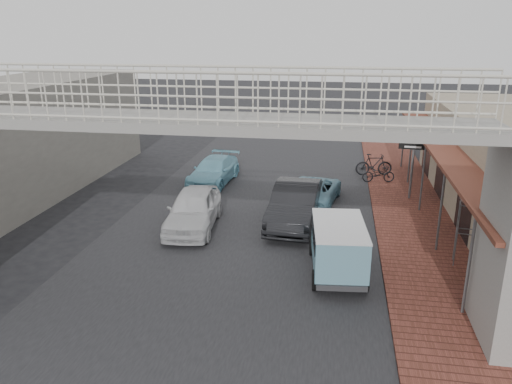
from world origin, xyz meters
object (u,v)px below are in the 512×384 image
(angkot_curb, at_px, (314,190))
(white_hatchback, at_px, (193,209))
(dark_sedan, at_px, (296,204))
(motorcycle_near, at_px, (378,174))
(street_clock, at_px, (470,198))
(motorcycle_far, at_px, (374,165))
(arrow_sign, at_px, (435,140))
(angkot_van, at_px, (338,241))
(angkot_far, at_px, (214,171))

(angkot_curb, bearing_deg, white_hatchback, 47.85)
(dark_sedan, relative_size, motorcycle_near, 3.06)
(dark_sedan, xyz_separation_m, street_clock, (5.56, -2.88, 1.52))
(motorcycle_far, xyz_separation_m, street_clock, (2.20, -9.98, 1.66))
(white_hatchback, height_order, motorcycle_near, white_hatchback)
(arrow_sign, bearing_deg, angkot_van, -112.31)
(angkot_curb, xyz_separation_m, angkot_far, (-5.01, 2.19, 0.03))
(dark_sedan, bearing_deg, angkot_curb, 80.88)
(white_hatchback, distance_m, angkot_curb, 5.65)
(street_clock, bearing_deg, angkot_van, -154.47)
(angkot_curb, bearing_deg, dark_sedan, 85.53)
(arrow_sign, bearing_deg, motorcycle_near, 135.51)
(motorcycle_far, bearing_deg, angkot_van, 161.38)
(angkot_curb, bearing_deg, street_clock, 140.69)
(motorcycle_near, relative_size, motorcycle_far, 0.85)
(angkot_van, height_order, motorcycle_near, angkot_van)
(angkot_van, relative_size, street_clock, 1.34)
(dark_sedan, bearing_deg, street_clock, -24.11)
(angkot_curb, relative_size, motorcycle_near, 2.68)
(angkot_curb, bearing_deg, arrow_sign, -160.94)
(dark_sedan, relative_size, angkot_van, 1.35)
(white_hatchback, height_order, motorcycle_far, white_hatchback)
(dark_sedan, distance_m, arrow_sign, 6.84)
(arrow_sign, bearing_deg, street_clock, -84.72)
(white_hatchback, relative_size, motorcycle_far, 2.33)
(white_hatchback, relative_size, motorcycle_near, 2.75)
(white_hatchback, distance_m, street_clock, 9.64)
(angkot_far, height_order, angkot_van, angkot_van)
(angkot_curb, bearing_deg, motorcycle_far, -113.57)
(white_hatchback, xyz_separation_m, arrow_sign, (9.31, 4.60, 2.02))
(white_hatchback, xyz_separation_m, angkot_van, (5.43, -2.90, 0.34))
(angkot_curb, bearing_deg, motorcycle_near, -123.57)
(white_hatchback, bearing_deg, street_clock, -15.93)
(dark_sedan, relative_size, motorcycle_far, 2.59)
(street_clock, bearing_deg, arrow_sign, 99.92)
(angkot_far, bearing_deg, angkot_van, -50.04)
(angkot_van, bearing_deg, motorcycle_near, 73.82)
(white_hatchback, bearing_deg, angkot_van, -33.16)
(angkot_far, xyz_separation_m, motorcycle_far, (7.81, 2.37, 0.04))
(motorcycle_near, distance_m, motorcycle_far, 1.24)
(dark_sedan, relative_size, arrow_sign, 1.46)
(white_hatchback, xyz_separation_m, street_clock, (9.34, -1.79, 1.58))
(dark_sedan, relative_size, angkot_far, 1.13)
(motorcycle_near, bearing_deg, white_hatchback, 123.99)
(angkot_curb, height_order, motorcycle_far, motorcycle_far)
(angkot_far, bearing_deg, arrow_sign, -1.99)
(angkot_far, relative_size, angkot_van, 1.19)
(angkot_van, height_order, arrow_sign, arrow_sign)
(dark_sedan, height_order, arrow_sign, arrow_sign)
(motorcycle_far, bearing_deg, motorcycle_near, 177.66)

